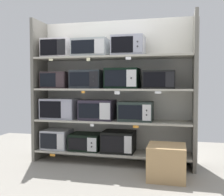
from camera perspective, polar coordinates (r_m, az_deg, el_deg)
name	(u,v)px	position (r m, az deg, el deg)	size (l,w,h in m)	color
ground	(93,185)	(3.61, -3.93, -17.66)	(6.46, 6.00, 0.02)	gray
back_panel	(116,90)	(4.62, 0.81, 1.62)	(2.66, 0.04, 2.31)	beige
upright_left	(40,90)	(4.80, -14.76, 1.57)	(0.05, 0.51, 2.31)	#68645B
upright_right	(195,91)	(4.23, 16.80, 1.39)	(0.05, 0.51, 2.31)	#68645B
shelf_0	(112,152)	(4.48, 0.00, -11.15)	(2.46, 0.51, 0.03)	#ADA899
microwave_0	(57,139)	(4.75, -11.35, -8.31)	(0.44, 0.41, 0.31)	#B4B7C1
microwave_1	(86,142)	(4.56, -5.43, -9.00)	(0.49, 0.41, 0.27)	black
microwave_2	(119,141)	(4.41, 1.39, -9.00)	(0.50, 0.42, 0.33)	black
price_tag_0	(52,155)	(4.55, -12.25, -11.50)	(0.09, 0.00, 0.04)	orange
shelf_1	(112,121)	(4.39, 0.00, -4.78)	(2.46, 0.51, 0.03)	#ADA899
microwave_3	(60,108)	(4.65, -10.67, -2.16)	(0.57, 0.43, 0.33)	#9C9DAD
microwave_4	(97,110)	(4.42, -3.03, -2.45)	(0.54, 0.41, 0.32)	#2C2634
microwave_5	(136,111)	(4.29, 4.97, -2.75)	(0.52, 0.37, 0.30)	#27332F
price_tag_1	(92,125)	(4.21, -4.17, -5.65)	(0.06, 0.00, 0.04)	white
price_tag_2	(136,127)	(4.06, 4.98, -5.96)	(0.08, 0.00, 0.04)	orange
shelf_2	(112,89)	(4.35, 0.00, 1.79)	(2.46, 0.51, 0.03)	#ADA899
microwave_6	(56,80)	(4.66, -11.47, 3.65)	(0.44, 0.37, 0.27)	#34282B
microwave_7	(87,79)	(4.46, -5.14, 3.88)	(0.49, 0.41, 0.29)	#262C31
microwave_8	(123,78)	(4.31, 2.19, 4.07)	(0.51, 0.42, 0.31)	black
microwave_9	(159,80)	(4.23, 9.77, 3.76)	(0.47, 0.42, 0.27)	black
price_tag_3	(83,92)	(4.21, -6.00, 1.23)	(0.05, 0.00, 0.03)	orange
price_tag_4	(117,93)	(4.06, 1.07, 1.09)	(0.08, 0.00, 0.05)	white
price_tag_5	(158,93)	(3.98, 9.53, 1.13)	(0.09, 0.00, 0.03)	white
shelf_3	(112,58)	(4.37, 0.00, 8.38)	(2.46, 0.51, 0.03)	#ADA899
microwave_10	(57,49)	(4.69, -11.41, 10.03)	(0.46, 0.34, 0.31)	silver
microwave_11	(91,48)	(4.48, -4.41, 10.27)	(0.56, 0.39, 0.29)	#A0A7A8
microwave_12	(128,46)	(4.33, 3.41, 10.70)	(0.49, 0.39, 0.31)	#9D9FAE
price_tag_6	(51,60)	(4.43, -12.57, 7.76)	(0.07, 0.00, 0.03)	beige
price_tag_7	(88,59)	(4.20, -4.95, 7.98)	(0.05, 0.00, 0.05)	beige
price_tag_8	(128,58)	(4.05, 3.41, 8.25)	(0.08, 0.00, 0.04)	white
shipping_carton	(167,162)	(3.81, 11.26, -12.89)	(0.49, 0.49, 0.45)	tan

